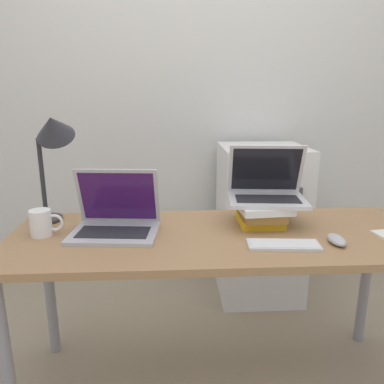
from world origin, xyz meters
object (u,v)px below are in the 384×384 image
(desk_lamp, at_px, (52,139))
(book_stack, at_px, (261,212))
(laptop_on_books, at_px, (266,189))
(mini_fridge, at_px, (260,223))
(mug, at_px, (42,223))
(wireless_keyboard, at_px, (284,245))
(mouse, at_px, (337,240))
(laptop_left, at_px, (116,220))

(desk_lamp, bearing_deg, book_stack, -4.28)
(laptop_on_books, bearing_deg, mini_fridge, 77.53)
(laptop_on_books, bearing_deg, desk_lamp, 177.27)
(mini_fridge, bearing_deg, mug, -145.22)
(book_stack, distance_m, mini_fridge, 0.75)
(laptop_on_books, relative_size, mug, 2.65)
(laptop_on_books, relative_size, wireless_keyboard, 1.27)
(book_stack, distance_m, wireless_keyboard, 0.26)
(mouse, xyz_separation_m, mug, (-1.16, 0.15, 0.04))
(laptop_on_books, bearing_deg, wireless_keyboard, -89.26)
(mug, bearing_deg, book_stack, 5.23)
(laptop_left, xyz_separation_m, laptop_on_books, (0.65, 0.09, 0.10))
(wireless_keyboard, relative_size, desk_lamp, 0.55)
(desk_lamp, distance_m, mini_fridge, 1.36)
(wireless_keyboard, height_order, mouse, mouse)
(mini_fridge, bearing_deg, desk_lamp, -150.37)
(mouse, distance_m, mini_fridge, 0.94)
(mouse, height_order, mini_fridge, mini_fridge)
(mouse, bearing_deg, laptop_on_books, 129.53)
(book_stack, relative_size, laptop_on_books, 0.75)
(laptop_left, height_order, book_stack, laptop_left)
(wireless_keyboard, height_order, mini_fridge, mini_fridge)
(mug, bearing_deg, mouse, -7.54)
(book_stack, bearing_deg, desk_lamp, 175.72)
(book_stack, bearing_deg, laptop_on_books, 42.41)
(mini_fridge, bearing_deg, laptop_left, -137.18)
(wireless_keyboard, bearing_deg, mug, 169.95)
(mouse, relative_size, mug, 0.85)
(laptop_on_books, relative_size, desk_lamp, 0.69)
(laptop_left, distance_m, book_stack, 0.63)
(mouse, relative_size, mini_fridge, 0.12)
(book_stack, relative_size, mug, 1.98)
(laptop_on_books, xyz_separation_m, wireless_keyboard, (0.00, -0.27, -0.14))
(mini_fridge, bearing_deg, mouse, -85.48)
(laptop_left, xyz_separation_m, mini_fridge, (0.79, 0.73, -0.29))
(laptop_on_books, distance_m, desk_lamp, 0.94)
(laptop_left, height_order, mini_fridge, laptop_left)
(wireless_keyboard, relative_size, mouse, 2.47)
(laptop_left, distance_m, wireless_keyboard, 0.68)
(wireless_keyboard, distance_m, mouse, 0.21)
(laptop_left, relative_size, wireless_keyboard, 1.33)
(wireless_keyboard, bearing_deg, laptop_left, 163.97)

